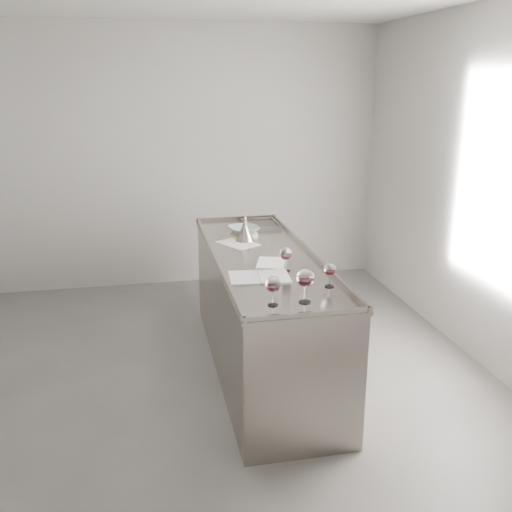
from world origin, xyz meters
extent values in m
cube|color=#53504D|center=(0.00, 0.00, -0.01)|extent=(4.50, 5.00, 0.02)
cube|color=#A09E9B|center=(0.00, 2.51, 1.40)|extent=(4.50, 0.02, 2.80)
cube|color=#A09E9B|center=(0.00, -2.51, 1.40)|extent=(4.50, 0.02, 2.80)
cube|color=#A09E9B|center=(2.26, 0.00, 1.40)|extent=(0.02, 5.00, 2.80)
cube|color=gray|center=(0.50, 0.30, 0.46)|extent=(0.75, 2.40, 0.92)
cube|color=gray|center=(0.50, 0.30, 0.93)|extent=(0.77, 2.42, 0.02)
cube|color=gray|center=(0.50, -0.89, 0.96)|extent=(0.77, 0.02, 0.03)
cube|color=gray|center=(0.50, 1.49, 0.96)|extent=(0.77, 0.02, 0.03)
cube|color=gray|center=(0.14, 0.30, 0.96)|extent=(0.02, 2.42, 0.03)
cube|color=gray|center=(0.86, 0.30, 0.96)|extent=(0.02, 2.42, 0.03)
cube|color=#595654|center=(0.68, 1.22, 0.94)|extent=(0.30, 0.38, 0.01)
cylinder|color=white|center=(0.35, -0.68, 0.94)|extent=(0.06, 0.06, 0.00)
cylinder|color=white|center=(0.35, -0.68, 0.99)|extent=(0.01, 0.01, 0.09)
ellipsoid|color=white|center=(0.35, -0.68, 1.07)|extent=(0.09, 0.09, 0.10)
cylinder|color=#370712|center=(0.35, -0.68, 1.05)|extent=(0.07, 0.07, 0.02)
cylinder|color=white|center=(0.58, -0.08, 0.94)|extent=(0.06, 0.06, 0.00)
cylinder|color=white|center=(0.58, -0.08, 0.99)|extent=(0.01, 0.01, 0.08)
ellipsoid|color=white|center=(0.58, -0.08, 1.07)|extent=(0.09, 0.09, 0.09)
cylinder|color=#39070E|center=(0.58, -0.08, 1.05)|extent=(0.06, 0.06, 0.02)
cylinder|color=white|center=(0.54, -0.67, 0.94)|extent=(0.08, 0.08, 0.00)
cylinder|color=white|center=(0.54, -0.67, 1.00)|extent=(0.01, 0.01, 0.10)
ellipsoid|color=white|center=(0.54, -0.67, 1.10)|extent=(0.11, 0.11, 0.11)
cylinder|color=#3B080C|center=(0.54, -0.67, 1.07)|extent=(0.08, 0.08, 0.02)
cylinder|color=white|center=(0.78, -0.45, 0.94)|extent=(0.06, 0.06, 0.00)
cylinder|color=white|center=(0.78, -0.45, 0.98)|extent=(0.01, 0.01, 0.08)
ellipsoid|color=white|center=(0.78, -0.45, 1.06)|extent=(0.08, 0.08, 0.08)
cylinder|color=#35070C|center=(0.78, -0.45, 1.04)|extent=(0.06, 0.06, 0.02)
cube|color=white|center=(0.27, -0.18, 0.95)|extent=(0.22, 0.30, 0.01)
cube|color=white|center=(0.47, -0.20, 0.95)|extent=(0.22, 0.30, 0.01)
cylinder|color=white|center=(0.37, -0.19, 0.95)|extent=(0.03, 0.28, 0.01)
cube|color=white|center=(0.38, 0.67, 0.94)|extent=(0.36, 0.40, 0.00)
cube|color=white|center=(0.52, 0.11, 0.94)|extent=(0.27, 0.33, 0.00)
cylinder|color=beige|center=(0.46, 0.90, 0.95)|extent=(0.33, 0.33, 0.02)
imported|color=#90A1A8|center=(0.46, 0.90, 0.99)|extent=(0.31, 0.31, 0.06)
cone|color=#9E948C|center=(0.44, 0.74, 1.01)|extent=(0.16, 0.16, 0.13)
cylinder|color=#9E948C|center=(0.44, 0.74, 1.09)|extent=(0.03, 0.03, 0.03)
cylinder|color=#AA662F|center=(0.44, 0.74, 1.12)|extent=(0.04, 0.04, 0.02)
cone|color=#9E948C|center=(0.44, 0.74, 1.15)|extent=(0.03, 0.03, 0.04)
camera|label=1|loc=(-0.38, -3.74, 2.22)|focal=40.00mm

